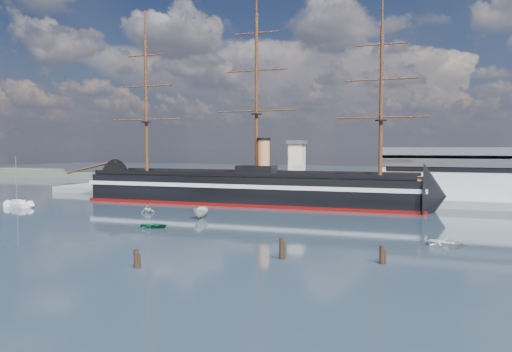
% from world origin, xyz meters
% --- Properties ---
extents(ground, '(600.00, 600.00, 0.00)m').
position_xyz_m(ground, '(0.00, 40.00, 0.00)').
color(ground, '#1E2735').
rests_on(ground, ground).
extents(quay, '(180.00, 18.00, 2.00)m').
position_xyz_m(quay, '(10.00, 76.00, 0.00)').
color(quay, slate).
rests_on(quay, ground).
extents(warehouse, '(63.00, 21.00, 11.60)m').
position_xyz_m(warehouse, '(58.00, 80.00, 7.98)').
color(warehouse, '#B7BABC').
rests_on(warehouse, ground).
extents(quay_tower, '(5.00, 5.00, 15.00)m').
position_xyz_m(quay_tower, '(3.00, 73.00, 9.75)').
color(quay_tower, silver).
rests_on(quay_tower, ground).
extents(shoreline, '(120.00, 10.00, 4.00)m').
position_xyz_m(shoreline, '(-139.23, 135.00, 1.45)').
color(shoreline, '#3F4C38').
rests_on(shoreline, ground).
extents(warship, '(113.12, 19.03, 53.94)m').
position_xyz_m(warship, '(-7.93, 60.00, 4.04)').
color(warship, black).
rests_on(warship, ground).
extents(sailboat, '(8.29, 4.71, 12.74)m').
position_xyz_m(sailboat, '(-57.80, 32.12, 0.81)').
color(sailboat, silver).
rests_on(sailboat, ground).
extents(motorboat_a, '(7.73, 4.14, 2.93)m').
position_xyz_m(motorboat_a, '(-5.61, 31.15, 0.00)').
color(motorboat_a, silver).
rests_on(motorboat_a, ground).
extents(motorboat_b, '(1.85, 3.34, 1.47)m').
position_xyz_m(motorboat_b, '(-7.85, 16.47, 0.00)').
color(motorboat_b, '#145E3D').
rests_on(motorboat_b, ground).
extents(motorboat_d, '(5.31, 5.70, 2.00)m').
position_xyz_m(motorboat_d, '(-21.19, 34.46, 0.00)').
color(motorboat_d, beige).
rests_on(motorboat_d, ground).
extents(motorboat_e, '(2.19, 3.61, 1.57)m').
position_xyz_m(motorboat_e, '(43.10, 17.68, 0.00)').
color(motorboat_e, silver).
rests_on(motorboat_e, ground).
extents(piling_near_mid, '(0.64, 0.64, 3.10)m').
position_xyz_m(piling_near_mid, '(7.22, -10.88, 0.00)').
color(piling_near_mid, black).
rests_on(piling_near_mid, ground).
extents(piling_near_right, '(0.64, 0.64, 3.64)m').
position_xyz_m(piling_near_right, '(22.55, 0.41, 0.00)').
color(piling_near_right, black).
rests_on(piling_near_right, ground).
extents(piling_far_right, '(0.64, 0.64, 3.11)m').
position_xyz_m(piling_far_right, '(35.45, 2.53, 0.00)').
color(piling_far_right, black).
rests_on(piling_far_right, ground).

